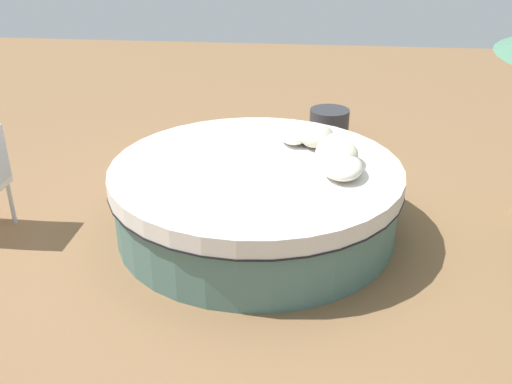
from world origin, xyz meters
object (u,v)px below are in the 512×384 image
at_px(throw_pillow_3, 316,136).
at_px(throw_pillow_4, 295,133).
at_px(throw_pillow_1, 337,153).
at_px(side_table, 329,125).
at_px(throw_pillow_0, 342,167).
at_px(round_bed, 256,198).
at_px(throw_pillow_2, 334,145).

distance_m(throw_pillow_3, throw_pillow_4, 0.24).
height_order(throw_pillow_1, side_table, throw_pillow_1).
height_order(throw_pillow_1, throw_pillow_4, throw_pillow_1).
distance_m(throw_pillow_0, throw_pillow_3, 0.70).
xyz_separation_m(round_bed, throw_pillow_1, (0.11, -0.70, 0.42)).
relative_size(round_bed, throw_pillow_0, 5.24).
xyz_separation_m(round_bed, throw_pillow_3, (0.53, -0.52, 0.42)).
relative_size(round_bed, throw_pillow_2, 5.05).
xyz_separation_m(throw_pillow_2, throw_pillow_3, (0.18, 0.17, 0.02)).
relative_size(throw_pillow_0, throw_pillow_2, 0.96).
distance_m(throw_pillow_1, throw_pillow_4, 0.66).
distance_m(throw_pillow_1, side_table, 2.33).
bearing_deg(throw_pillow_3, side_table, -4.90).
bearing_deg(throw_pillow_2, side_table, 0.27).
relative_size(throw_pillow_1, throw_pillow_2, 0.92).
relative_size(throw_pillow_0, throw_pillow_3, 1.22).
relative_size(throw_pillow_1, throw_pillow_3, 1.17).
bearing_deg(throw_pillow_1, throw_pillow_3, 23.64).
bearing_deg(side_table, throw_pillow_4, 168.04).
bearing_deg(throw_pillow_3, throw_pillow_1, -156.36).
xyz_separation_m(round_bed, throw_pillow_2, (0.35, -0.69, 0.40)).
distance_m(round_bed, throw_pillow_2, 0.87).
relative_size(throw_pillow_1, throw_pillow_4, 0.94).
bearing_deg(throw_pillow_1, throw_pillow_2, 4.14).
distance_m(throw_pillow_0, throw_pillow_1, 0.24).
bearing_deg(throw_pillow_4, throw_pillow_2, -127.17).
bearing_deg(throw_pillow_2, round_bed, 117.31).
relative_size(throw_pillow_2, side_table, 1.04).
relative_size(throw_pillow_1, side_table, 0.96).
relative_size(throw_pillow_0, throw_pillow_4, 0.99).
height_order(round_bed, throw_pillow_1, throw_pillow_1).
height_order(round_bed, side_table, round_bed).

